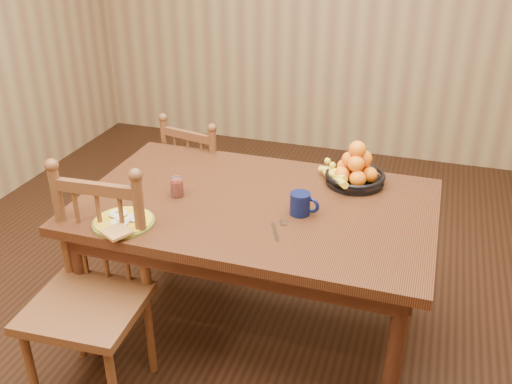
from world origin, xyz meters
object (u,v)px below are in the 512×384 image
(breakfast_plate, at_px, (123,222))
(fruit_bowl, at_px, (354,171))
(dining_table, at_px, (256,218))
(chair_near, at_px, (90,297))
(chair_far, at_px, (204,187))
(coffee_mug, at_px, (301,204))

(breakfast_plate, relative_size, fruit_bowl, 0.94)
(dining_table, bearing_deg, breakfast_plate, -142.19)
(dining_table, xyz_separation_m, chair_near, (-0.55, -0.56, -0.18))
(chair_far, distance_m, coffee_mug, 1.09)
(chair_far, xyz_separation_m, breakfast_plate, (0.07, -1.01, 0.33))
(dining_table, bearing_deg, chair_near, -134.78)
(breakfast_plate, bearing_deg, chair_near, -112.91)
(breakfast_plate, distance_m, fruit_bowl, 1.11)
(dining_table, bearing_deg, coffee_mug, -11.90)
(dining_table, distance_m, chair_near, 0.80)
(chair_far, bearing_deg, breakfast_plate, 105.41)
(chair_far, relative_size, breakfast_plate, 2.91)
(chair_near, xyz_separation_m, coffee_mug, (0.77, 0.51, 0.31))
(dining_table, xyz_separation_m, chair_far, (-0.54, 0.65, -0.23))
(fruit_bowl, bearing_deg, breakfast_plate, -141.25)
(coffee_mug, relative_size, fruit_bowl, 0.41)
(dining_table, xyz_separation_m, fruit_bowl, (0.39, 0.33, 0.15))
(chair_near, bearing_deg, fruit_bowl, 39.93)
(chair_far, height_order, breakfast_plate, chair_far)
(chair_near, height_order, breakfast_plate, chair_near)
(chair_near, xyz_separation_m, breakfast_plate, (0.08, 0.19, 0.27))
(dining_table, relative_size, coffee_mug, 11.95)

